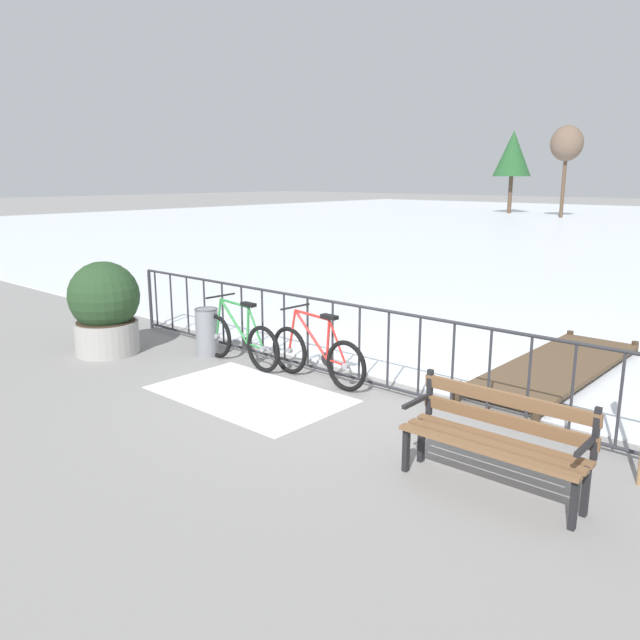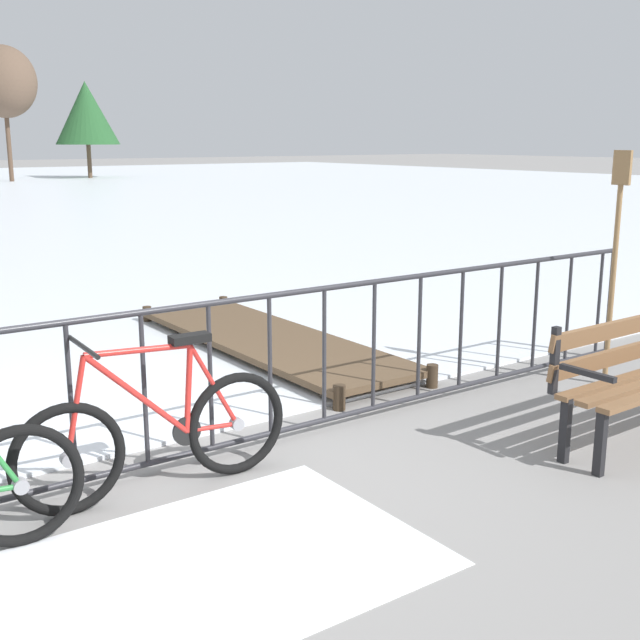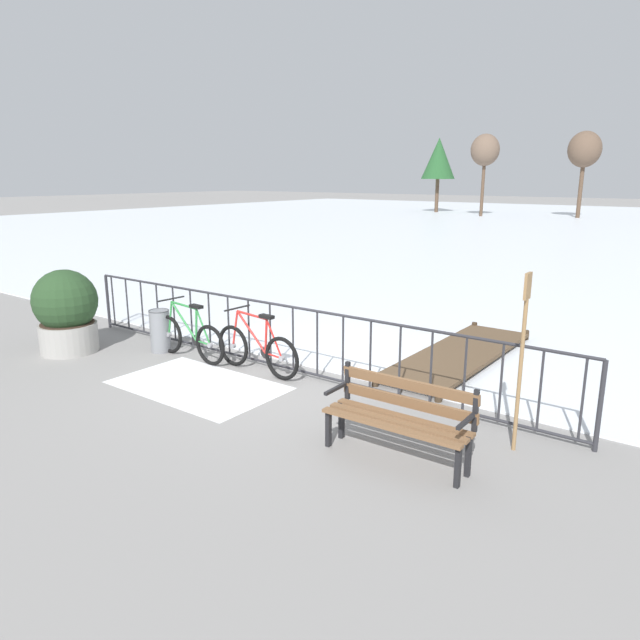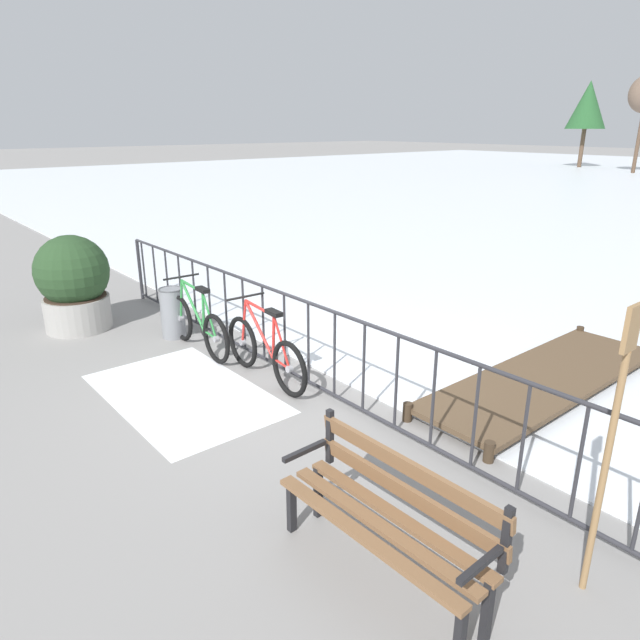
{
  "view_description": "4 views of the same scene",
  "coord_description": "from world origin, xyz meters",
  "px_view_note": "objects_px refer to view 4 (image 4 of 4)",
  "views": [
    {
      "loc": [
        5.04,
        -6.17,
        2.66
      ],
      "look_at": [
        -0.59,
        0.16,
        0.72
      ],
      "focal_mm": 35.18,
      "sensor_mm": 36.0,
      "label": 1
    },
    {
      "loc": [
        -2.06,
        -4.42,
        2.07
      ],
      "look_at": [
        1.19,
        0.12,
        0.79
      ],
      "focal_mm": 44.7,
      "sensor_mm": 36.0,
      "label": 2
    },
    {
      "loc": [
        5.56,
        -6.49,
        2.94
      ],
      "look_at": [
        0.76,
        -0.03,
        0.94
      ],
      "focal_mm": 32.57,
      "sensor_mm": 36.0,
      "label": 3
    },
    {
      "loc": [
        4.94,
        -3.76,
        2.92
      ],
      "look_at": [
        0.16,
        0.23,
        0.77
      ],
      "focal_mm": 31.76,
      "sensor_mm": 36.0,
      "label": 4
    }
  ],
  "objects_px": {
    "bicycle_second": "(198,325)",
    "oar_upright": "(611,438)",
    "park_bench": "(389,509)",
    "trash_bin": "(173,312)",
    "bicycle_near_railing": "(265,352)",
    "planter_with_shrub": "(74,283)"
  },
  "relations": [
    {
      "from": "bicycle_second",
      "to": "oar_upright",
      "type": "distance_m",
      "value": 5.46
    },
    {
      "from": "park_bench",
      "to": "trash_bin",
      "type": "relative_size",
      "value": 2.2
    },
    {
      "from": "trash_bin",
      "to": "oar_upright",
      "type": "distance_m",
      "value": 6.17
    },
    {
      "from": "bicycle_near_railing",
      "to": "planter_with_shrub",
      "type": "bearing_deg",
      "value": -161.6
    },
    {
      "from": "trash_bin",
      "to": "bicycle_near_railing",
      "type": "bearing_deg",
      "value": 4.66
    },
    {
      "from": "oar_upright",
      "to": "park_bench",
      "type": "bearing_deg",
      "value": -136.14
    },
    {
      "from": "bicycle_near_railing",
      "to": "bicycle_second",
      "type": "relative_size",
      "value": 1.0
    },
    {
      "from": "oar_upright",
      "to": "trash_bin",
      "type": "bearing_deg",
      "value": 179.46
    },
    {
      "from": "park_bench",
      "to": "trash_bin",
      "type": "distance_m",
      "value": 5.27
    },
    {
      "from": "planter_with_shrub",
      "to": "trash_bin",
      "type": "bearing_deg",
      "value": 36.84
    },
    {
      "from": "bicycle_second",
      "to": "bicycle_near_railing",
      "type": "bearing_deg",
      "value": 6.62
    },
    {
      "from": "planter_with_shrub",
      "to": "trash_bin",
      "type": "xyz_separation_m",
      "value": [
        1.26,
        0.94,
        -0.34
      ]
    },
    {
      "from": "trash_bin",
      "to": "oar_upright",
      "type": "bearing_deg",
      "value": -0.54
    },
    {
      "from": "bicycle_near_railing",
      "to": "bicycle_second",
      "type": "distance_m",
      "value": 1.37
    },
    {
      "from": "planter_with_shrub",
      "to": "oar_upright",
      "type": "height_order",
      "value": "oar_upright"
    },
    {
      "from": "bicycle_near_railing",
      "to": "trash_bin",
      "type": "xyz_separation_m",
      "value": [
        -2.08,
        -0.17,
        0.0
      ]
    },
    {
      "from": "park_bench",
      "to": "trash_bin",
      "type": "height_order",
      "value": "park_bench"
    },
    {
      "from": "bicycle_near_railing",
      "to": "oar_upright",
      "type": "bearing_deg",
      "value": -3.22
    },
    {
      "from": "trash_bin",
      "to": "park_bench",
      "type": "bearing_deg",
      "value": -10.5
    },
    {
      "from": "planter_with_shrub",
      "to": "bicycle_near_railing",
      "type": "bearing_deg",
      "value": 18.4
    },
    {
      "from": "trash_bin",
      "to": "planter_with_shrub",
      "type": "bearing_deg",
      "value": -143.16
    },
    {
      "from": "bicycle_second",
      "to": "trash_bin",
      "type": "bearing_deg",
      "value": -179.06
    }
  ]
}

